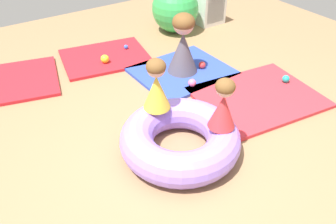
{
  "coord_description": "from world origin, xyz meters",
  "views": [
    {
      "loc": [
        -1.49,
        -1.98,
        2.22
      ],
      "look_at": [
        -0.07,
        0.17,
        0.34
      ],
      "focal_mm": 37.09,
      "sensor_mm": 36.0,
      "label": 1
    }
  ],
  "objects_px": {
    "play_ball_red": "(202,65)",
    "storage_cube": "(208,6)",
    "child_in_red": "(223,104)",
    "play_ball_pink": "(192,83)",
    "adult_seated": "(183,44)",
    "child_in_yellow": "(156,85)",
    "play_ball_teal": "(286,79)",
    "play_ball_blue": "(126,47)",
    "inflatable_cushion": "(180,139)",
    "exercise_ball_large": "(175,9)",
    "play_ball_yellow": "(105,59)"
  },
  "relations": [
    {
      "from": "child_in_yellow",
      "to": "exercise_ball_large",
      "type": "distance_m",
      "value": 2.55
    },
    {
      "from": "play_ball_yellow",
      "to": "play_ball_red",
      "type": "bearing_deg",
      "value": -40.28
    },
    {
      "from": "inflatable_cushion",
      "to": "play_ball_yellow",
      "type": "height_order",
      "value": "inflatable_cushion"
    },
    {
      "from": "play_ball_yellow",
      "to": "play_ball_red",
      "type": "height_order",
      "value": "play_ball_yellow"
    },
    {
      "from": "inflatable_cushion",
      "to": "play_ball_blue",
      "type": "relative_size",
      "value": 18.25
    },
    {
      "from": "play_ball_red",
      "to": "play_ball_teal",
      "type": "distance_m",
      "value": 1.04
    },
    {
      "from": "adult_seated",
      "to": "storage_cube",
      "type": "xyz_separation_m",
      "value": [
        1.34,
        1.16,
        -0.12
      ]
    },
    {
      "from": "child_in_red",
      "to": "play_ball_teal",
      "type": "bearing_deg",
      "value": 25.13
    },
    {
      "from": "play_ball_blue",
      "to": "storage_cube",
      "type": "relative_size",
      "value": 0.11
    },
    {
      "from": "exercise_ball_large",
      "to": "child_in_red",
      "type": "bearing_deg",
      "value": -116.31
    },
    {
      "from": "play_ball_red",
      "to": "exercise_ball_large",
      "type": "bearing_deg",
      "value": 70.6
    },
    {
      "from": "adult_seated",
      "to": "play_ball_pink",
      "type": "xyz_separation_m",
      "value": [
        -0.13,
        -0.37,
        -0.32
      ]
    },
    {
      "from": "adult_seated",
      "to": "child_in_yellow",
      "type": "bearing_deg",
      "value": -18.51
    },
    {
      "from": "play_ball_yellow",
      "to": "storage_cube",
      "type": "distance_m",
      "value": 2.12
    },
    {
      "from": "adult_seated",
      "to": "play_ball_yellow",
      "type": "xyz_separation_m",
      "value": [
        -0.73,
        0.73,
        -0.31
      ]
    },
    {
      "from": "inflatable_cushion",
      "to": "play_ball_teal",
      "type": "distance_m",
      "value": 1.76
    },
    {
      "from": "play_ball_blue",
      "to": "play_ball_teal",
      "type": "bearing_deg",
      "value": -57.79
    },
    {
      "from": "play_ball_teal",
      "to": "exercise_ball_large",
      "type": "height_order",
      "value": "exercise_ball_large"
    },
    {
      "from": "exercise_ball_large",
      "to": "play_ball_blue",
      "type": "bearing_deg",
      "value": -167.46
    },
    {
      "from": "child_in_red",
      "to": "play_ball_pink",
      "type": "xyz_separation_m",
      "value": [
        0.45,
        1.01,
        -0.45
      ]
    },
    {
      "from": "play_ball_pink",
      "to": "play_ball_teal",
      "type": "bearing_deg",
      "value": -28.71
    },
    {
      "from": "play_ball_yellow",
      "to": "play_ball_blue",
      "type": "xyz_separation_m",
      "value": [
        0.42,
        0.21,
        -0.02
      ]
    },
    {
      "from": "play_ball_yellow",
      "to": "play_ball_blue",
      "type": "distance_m",
      "value": 0.47
    },
    {
      "from": "child_in_red",
      "to": "child_in_yellow",
      "type": "relative_size",
      "value": 0.94
    },
    {
      "from": "play_ball_blue",
      "to": "play_ball_teal",
      "type": "distance_m",
      "value": 2.2
    },
    {
      "from": "play_ball_pink",
      "to": "adult_seated",
      "type": "bearing_deg",
      "value": 71.4
    },
    {
      "from": "play_ball_yellow",
      "to": "play_ball_blue",
      "type": "relative_size",
      "value": 1.82
    },
    {
      "from": "play_ball_teal",
      "to": "exercise_ball_large",
      "type": "bearing_deg",
      "value": 95.01
    },
    {
      "from": "exercise_ball_large",
      "to": "play_ball_yellow",
      "type": "bearing_deg",
      "value": -162.99
    },
    {
      "from": "play_ball_red",
      "to": "storage_cube",
      "type": "height_order",
      "value": "storage_cube"
    },
    {
      "from": "inflatable_cushion",
      "to": "child_in_red",
      "type": "relative_size",
      "value": 2.33
    },
    {
      "from": "storage_cube",
      "to": "inflatable_cushion",
      "type": "bearing_deg",
      "value": -133.39
    },
    {
      "from": "play_ball_yellow",
      "to": "exercise_ball_large",
      "type": "height_order",
      "value": "exercise_ball_large"
    },
    {
      "from": "exercise_ball_large",
      "to": "storage_cube",
      "type": "bearing_deg",
      "value": -0.76
    },
    {
      "from": "play_ball_red",
      "to": "adult_seated",
      "type": "bearing_deg",
      "value": 159.74
    },
    {
      "from": "inflatable_cushion",
      "to": "exercise_ball_large",
      "type": "height_order",
      "value": "exercise_ball_large"
    },
    {
      "from": "child_in_yellow",
      "to": "exercise_ball_large",
      "type": "bearing_deg",
      "value": -54.46
    },
    {
      "from": "exercise_ball_large",
      "to": "storage_cube",
      "type": "xyz_separation_m",
      "value": [
        0.65,
        -0.01,
        -0.08
      ]
    },
    {
      "from": "child_in_red",
      "to": "play_ball_red",
      "type": "xyz_separation_m",
      "value": [
        0.82,
        1.29,
        -0.45
      ]
    },
    {
      "from": "exercise_ball_large",
      "to": "inflatable_cushion",
      "type": "bearing_deg",
      "value": -123.56
    },
    {
      "from": "inflatable_cushion",
      "to": "play_ball_teal",
      "type": "relative_size",
      "value": 12.32
    },
    {
      "from": "child_in_red",
      "to": "adult_seated",
      "type": "height_order",
      "value": "adult_seated"
    },
    {
      "from": "inflatable_cushion",
      "to": "play_ball_pink",
      "type": "distance_m",
      "value": 1.1
    },
    {
      "from": "child_in_yellow",
      "to": "adult_seated",
      "type": "height_order",
      "value": "child_in_yellow"
    },
    {
      "from": "child_in_red",
      "to": "play_ball_pink",
      "type": "relative_size",
      "value": 5.03
    },
    {
      "from": "inflatable_cushion",
      "to": "exercise_ball_large",
      "type": "distance_m",
      "value": 2.83
    },
    {
      "from": "child_in_yellow",
      "to": "adult_seated",
      "type": "distance_m",
      "value": 1.23
    },
    {
      "from": "play_ball_red",
      "to": "play_ball_blue",
      "type": "height_order",
      "value": "play_ball_red"
    },
    {
      "from": "play_ball_pink",
      "to": "exercise_ball_large",
      "type": "relative_size",
      "value": 0.13
    },
    {
      "from": "child_in_red",
      "to": "play_ball_red",
      "type": "height_order",
      "value": "child_in_red"
    }
  ]
}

